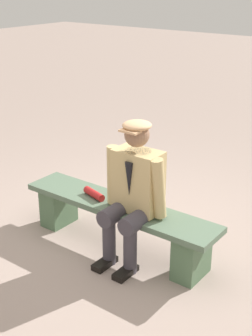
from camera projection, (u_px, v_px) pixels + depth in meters
ground_plane at (119, 246)px, 4.26m from camera, size 30.00×30.00×0.00m
bench at (119, 219)px, 4.16m from camera, size 1.85×0.38×0.42m
seated_man at (133, 189)px, 3.86m from camera, size 0.56×0.54×1.20m
rolled_magazine at (94, 194)px, 4.21m from camera, size 0.25×0.13×0.06m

